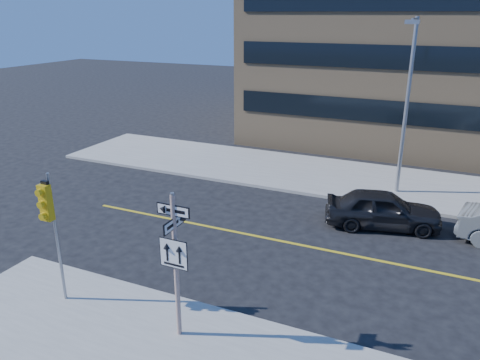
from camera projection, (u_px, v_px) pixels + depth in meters
The scene contains 6 objects.
ground at pixel (221, 291), 14.78m from camera, with size 120.00×120.00×0.00m, color black.
sign_pole at pixel (175, 258), 11.80m from camera, with size 0.92×0.92×4.06m.
traffic_signal at pixel (49, 213), 13.02m from camera, with size 0.32×0.45×4.00m.
parked_car_a at pixel (383, 209), 18.95m from camera, with size 4.57×1.84×1.56m, color black.
streetlight_a at pixel (407, 97), 20.85m from camera, with size 0.55×2.25×8.00m.
building_brick at pixel (406, 2), 32.42m from camera, with size 18.00×18.00×18.00m, color tan.
Camera 1 is at (5.79, -11.36, 8.28)m, focal length 35.00 mm.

